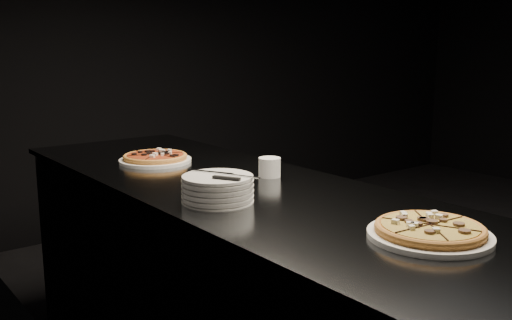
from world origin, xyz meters
TOP-DOWN VIEW (x-y plane):
  - wall_left at (-2.50, 0.00)m, footprint 0.02×5.00m
  - wall_back at (0.00, 2.50)m, footprint 5.00×0.02m
  - counter at (-2.13, 0.00)m, footprint 0.74×2.44m
  - pizza_mushroom at (-2.09, -0.71)m, footprint 0.31×0.31m
  - pizza_tomato at (-2.18, 0.57)m, footprint 0.33×0.33m
  - plate_stack at (-2.31, -0.09)m, footprint 0.22×0.22m
  - cutlery at (-2.31, -0.11)m, footprint 0.10×0.23m
  - ramekin at (-1.97, 0.07)m, footprint 0.08×0.08m

SIDE VIEW (x-z plane):
  - counter at x=-2.13m, z-range 0.00..0.92m
  - pizza_tomato at x=-2.18m, z-range 0.92..0.96m
  - pizza_mushroom at x=-2.09m, z-range 0.92..0.96m
  - ramekin at x=-1.97m, z-range 0.92..0.99m
  - plate_stack at x=-2.31m, z-range 0.92..1.00m
  - cutlery at x=-2.31m, z-range 1.00..1.01m
  - wall_left at x=-2.50m, z-range 0.00..2.80m
  - wall_back at x=0.00m, z-range 0.00..2.80m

